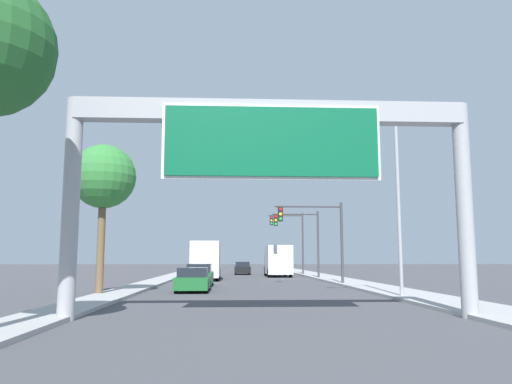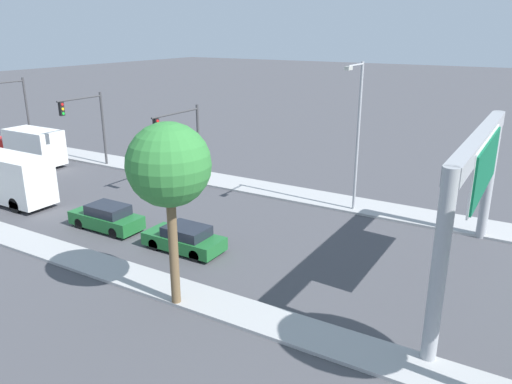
# 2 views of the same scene
# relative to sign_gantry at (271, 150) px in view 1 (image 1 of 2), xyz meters

# --- Properties ---
(sidewalk_right) EXTENTS (3.00, 120.00, 0.15)m
(sidewalk_right) POSITION_rel_sign_gantry_xyz_m (7.75, 42.10, -5.40)
(sidewalk_right) COLOR #A5A5A5
(sidewalk_right) RESTS_ON ground
(median_strip_left) EXTENTS (2.00, 120.00, 0.15)m
(median_strip_left) POSITION_rel_sign_gantry_xyz_m (-7.25, 42.10, -5.40)
(median_strip_left) COLOR #A5A5A5
(median_strip_left) RESTS_ON ground
(sign_gantry) EXTENTS (13.44, 0.73, 7.14)m
(sign_gantry) POSITION_rel_sign_gantry_xyz_m (0.00, 0.00, 0.00)
(sign_gantry) COLOR #9EA0A5
(sign_gantry) RESTS_ON ground
(car_near_right) EXTENTS (1.87, 4.37, 1.38)m
(car_near_right) POSITION_rel_sign_gantry_xyz_m (-3.50, 13.37, -4.82)
(car_near_right) COLOR #1E662D
(car_near_right) RESTS_ON ground
(car_mid_center) EXTENTS (1.80, 4.50, 1.52)m
(car_mid_center) POSITION_rel_sign_gantry_xyz_m (-3.50, 19.14, -4.76)
(car_mid_center) COLOR #1E662D
(car_mid_center) RESTS_ON ground
(car_far_right) EXTENTS (1.83, 4.21, 1.46)m
(car_far_right) POSITION_rel_sign_gantry_xyz_m (0.00, 42.75, -4.79)
(car_far_right) COLOR black
(car_far_right) RESTS_ON ground
(truck_box_primary) EXTENTS (2.44, 7.07, 3.17)m
(truck_box_primary) POSITION_rel_sign_gantry_xyz_m (3.50, 35.71, -3.87)
(truck_box_primary) COLOR red
(truck_box_primary) RESTS_ON ground
(truck_box_secondary) EXTENTS (2.37, 8.14, 3.32)m
(truck_box_secondary) POSITION_rel_sign_gantry_xyz_m (-3.50, 28.51, -3.79)
(truck_box_secondary) COLOR navy
(truck_box_secondary) RESTS_ON ground
(traffic_light_near_intersection) EXTENTS (4.98, 0.32, 5.97)m
(traffic_light_near_intersection) POSITION_rel_sign_gantry_xyz_m (5.12, 20.10, -1.40)
(traffic_light_near_intersection) COLOR #3D3D3F
(traffic_light_near_intersection) RESTS_ON ground
(traffic_light_mid_block) EXTENTS (4.40, 0.32, 6.27)m
(traffic_light_mid_block) POSITION_rel_sign_gantry_xyz_m (5.37, 30.10, -1.25)
(traffic_light_mid_block) COLOR #3D3D3F
(traffic_light_mid_block) RESTS_ON ground
(traffic_light_far_intersection) EXTENTS (3.95, 0.32, 6.99)m
(traffic_light_far_intersection) POSITION_rel_sign_gantry_xyz_m (5.61, 40.10, -0.85)
(traffic_light_far_intersection) COLOR #3D3D3F
(traffic_light_far_intersection) RESTS_ON ground
(palm_tree_background) EXTENTS (3.37, 3.37, 7.87)m
(palm_tree_background) POSITION_rel_sign_gantry_xyz_m (-8.05, 10.20, 0.64)
(palm_tree_background) COLOR brown
(palm_tree_background) RESTS_ON ground
(street_lamp_right) EXTENTS (2.70, 0.28, 9.40)m
(street_lamp_right) POSITION_rel_sign_gantry_xyz_m (6.54, 7.79, 0.03)
(street_lamp_right) COLOR #9EA0A5
(street_lamp_right) RESTS_ON ground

